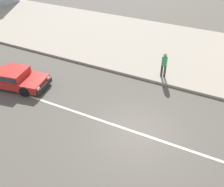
{
  "coord_description": "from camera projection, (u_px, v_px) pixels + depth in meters",
  "views": [
    {
      "loc": [
        3.1,
        -8.82,
        8.87
      ],
      "look_at": [
        -2.06,
        1.39,
        0.8
      ],
      "focal_mm": 42.0,
      "sensor_mm": 36.0,
      "label": 1
    }
  ],
  "objects": [
    {
      "name": "ground_plane",
      "position": [
        137.0,
        133.0,
        12.69
      ],
      "size": [
        160.0,
        160.0,
        0.0
      ],
      "primitive_type": "plane",
      "color": "#544F47"
    },
    {
      "name": "lane_centre_stripe",
      "position": [
        137.0,
        133.0,
        12.69
      ],
      "size": [
        50.4,
        0.14,
        0.01
      ],
      "primitive_type": "cube",
      "color": "silver",
      "rests_on": "ground"
    },
    {
      "name": "kerb_strip",
      "position": [
        186.0,
        52.0,
        19.67
      ],
      "size": [
        68.0,
        10.0,
        0.15
      ],
      "primitive_type": "cube",
      "color": "#9E9384",
      "rests_on": "ground"
    },
    {
      "name": "sedan_red_1",
      "position": [
        14.0,
        78.0,
        15.81
      ],
      "size": [
        4.36,
        2.42,
        1.06
      ],
      "color": "red",
      "rests_on": "ground"
    },
    {
      "name": "pedestrian_mid_kerb",
      "position": [
        164.0,
        63.0,
        16.15
      ],
      "size": [
        0.34,
        0.34,
        1.63
      ],
      "color": "#333338",
      "rests_on": "kerb_strip"
    }
  ]
}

